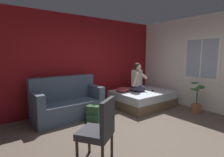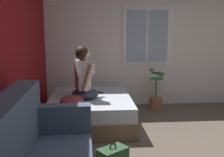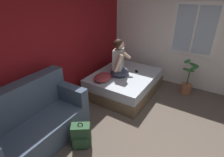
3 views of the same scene
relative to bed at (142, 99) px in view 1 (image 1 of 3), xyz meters
name	(u,v)px [view 1 (image 1 of 3)]	position (x,y,z in m)	size (l,w,h in m)	color
ground_plane	(147,140)	(-1.54, -1.61, -0.24)	(40.00, 40.00, 0.00)	brown
wall_back_accent	(82,63)	(-1.54, 1.00, 1.11)	(10.34, 0.16, 2.70)	maroon
wall_side_with_window	(217,64)	(1.21, -1.60, 1.12)	(0.19, 6.46, 2.70)	silver
bed	(142,99)	(0.00, 0.00, 0.00)	(1.73, 1.42, 0.48)	brown
couch	(67,102)	(-2.26, 0.45, 0.16)	(1.72, 0.85, 1.04)	#47566B
side_chair	(99,129)	(-2.63, -1.65, 0.30)	(0.64, 0.64, 0.98)	#382D23
person_seated	(138,80)	(-0.11, 0.10, 0.60)	(0.62, 0.56, 0.88)	#383D51
backpack	(93,114)	(-1.90, -0.24, -0.04)	(0.34, 0.35, 0.46)	#2D5133
throw_pillow	(123,89)	(-0.54, 0.27, 0.31)	(0.48, 0.36, 0.14)	#993338
cell_phone	(153,91)	(0.28, -0.18, 0.25)	(0.07, 0.14, 0.01)	black
potted_plant	(197,102)	(0.75, -1.35, 0.07)	(0.39, 0.37, 0.85)	#995B3D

